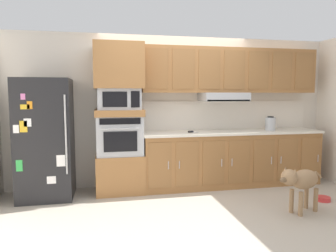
# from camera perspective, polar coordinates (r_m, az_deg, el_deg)

# --- Properties ---
(ground_plane) EXTENTS (9.60, 9.60, 0.00)m
(ground_plane) POSITION_cam_1_polar(r_m,az_deg,el_deg) (4.56, 4.16, -13.84)
(ground_plane) COLOR #B2A899
(back_kitchen_wall) EXTENTS (6.20, 0.12, 2.50)m
(back_kitchen_wall) POSITION_cam_1_polar(r_m,az_deg,el_deg) (5.38, 1.04, 2.79)
(back_kitchen_wall) COLOR beige
(back_kitchen_wall) RESTS_ON ground
(refrigerator) EXTENTS (0.76, 0.73, 1.76)m
(refrigerator) POSITION_cam_1_polar(r_m,az_deg,el_deg) (4.93, -21.45, -2.20)
(refrigerator) COLOR black
(refrigerator) RESTS_ON ground
(oven_base_cabinet) EXTENTS (0.74, 0.62, 0.60)m
(oven_base_cabinet) POSITION_cam_1_polar(r_m,az_deg,el_deg) (5.04, -8.74, -8.41)
(oven_base_cabinet) COLOR #996638
(oven_base_cabinet) RESTS_ON ground
(built_in_oven) EXTENTS (0.70, 0.62, 0.60)m
(built_in_oven) POSITION_cam_1_polar(r_m,az_deg,el_deg) (4.93, -8.85, -1.64)
(built_in_oven) COLOR #A8AAAF
(built_in_oven) RESTS_ON oven_base_cabinet
(appliance_mid_shelf) EXTENTS (0.74, 0.62, 0.10)m
(appliance_mid_shelf) POSITION_cam_1_polar(r_m,az_deg,el_deg) (4.90, -8.91, 2.43)
(appliance_mid_shelf) COLOR #996638
(appliance_mid_shelf) RESTS_ON built_in_oven
(microwave) EXTENTS (0.64, 0.54, 0.32)m
(microwave) POSITION_cam_1_polar(r_m,az_deg,el_deg) (4.89, -8.95, 4.88)
(microwave) COLOR #A8AAAF
(microwave) RESTS_ON appliance_mid_shelf
(appliance_upper_cabinet) EXTENTS (0.74, 0.62, 0.68)m
(appliance_upper_cabinet) POSITION_cam_1_polar(r_m,az_deg,el_deg) (4.91, -9.04, 10.73)
(appliance_upper_cabinet) COLOR #996638
(appliance_upper_cabinet) RESTS_ON microwave
(lower_cabinet_run) EXTENTS (3.01, 0.63, 0.88)m
(lower_cabinet_run) POSITION_cam_1_polar(r_m,az_deg,el_deg) (5.43, 11.53, -5.93)
(lower_cabinet_run) COLOR #996638
(lower_cabinet_run) RESTS_ON ground
(countertop_slab) EXTENTS (3.05, 0.64, 0.04)m
(countertop_slab) POSITION_cam_1_polar(r_m,az_deg,el_deg) (5.36, 11.62, -1.10)
(countertop_slab) COLOR silver
(countertop_slab) RESTS_ON lower_cabinet_run
(backsplash_panel) EXTENTS (3.05, 0.02, 0.50)m
(backsplash_panel) POSITION_cam_1_polar(r_m,az_deg,el_deg) (5.60, 10.51, 1.99)
(backsplash_panel) COLOR silver
(backsplash_panel) RESTS_ON countertop_slab
(upper_cabinet_with_hood) EXTENTS (3.01, 0.48, 0.88)m
(upper_cabinet_with_hood) POSITION_cam_1_polar(r_m,az_deg,el_deg) (5.44, 11.24, 9.59)
(upper_cabinet_with_hood) COLOR #996638
(upper_cabinet_with_hood) RESTS_ON backsplash_panel
(screwdriver) EXTENTS (0.15, 0.16, 0.03)m
(screwdriver) POSITION_cam_1_polar(r_m,az_deg,el_deg) (5.03, 4.25, -1.04)
(screwdriver) COLOR black
(screwdriver) RESTS_ON countertop_slab
(electric_kettle) EXTENTS (0.17, 0.17, 0.24)m
(electric_kettle) POSITION_cam_1_polar(r_m,az_deg,el_deg) (5.60, 18.17, 0.40)
(electric_kettle) COLOR #A8AAAF
(electric_kettle) RESTS_ON countertop_slab
(dog) EXTENTS (0.79, 0.39, 0.63)m
(dog) POSITION_cam_1_polar(r_m,az_deg,el_deg) (4.41, 23.14, -9.19)
(dog) COLOR #997551
(dog) RESTS_ON ground
(dog_food_bowl) EXTENTS (0.20, 0.20, 0.06)m
(dog_food_bowl) POSITION_cam_1_polar(r_m,az_deg,el_deg) (5.14, 26.46, -11.79)
(dog_food_bowl) COLOR red
(dog_food_bowl) RESTS_ON ground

